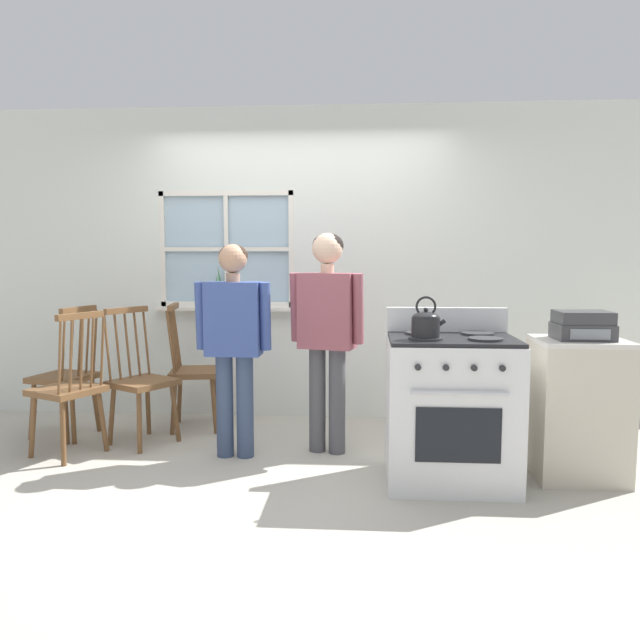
{
  "coord_description": "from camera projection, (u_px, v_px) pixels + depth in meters",
  "views": [
    {
      "loc": [
        0.55,
        -4.04,
        1.43
      ],
      "look_at": [
        0.26,
        0.06,
        1.0
      ],
      "focal_mm": 35.0,
      "sensor_mm": 36.0,
      "label": 1
    }
  ],
  "objects": [
    {
      "name": "side_counter",
      "position": [
        578.0,
        408.0,
        4.0
      ],
      "size": [
        0.55,
        0.5,
        0.9
      ],
      "color": "beige",
      "rests_on": "ground_plane"
    },
    {
      "name": "chair_near_stove",
      "position": [
        193.0,
        372.0,
        5.14
      ],
      "size": [
        0.46,
        0.48,
        1.03
      ],
      "rotation": [
        0.0,
        0.0,
        1.73
      ],
      "color": "brown",
      "rests_on": "ground_plane"
    },
    {
      "name": "stove",
      "position": [
        451.0,
        408.0,
        3.9
      ],
      "size": [
        0.79,
        0.68,
        1.08
      ],
      "color": "silver",
      "rests_on": "ground_plane"
    },
    {
      "name": "ground_plane",
      "position": [
        281.0,
        468.0,
        4.2
      ],
      "size": [
        16.0,
        16.0,
        0.0
      ],
      "primitive_type": "plane",
      "color": "#B2AD9E"
    },
    {
      "name": "person_elderly_left",
      "position": [
        234.0,
        330.0,
        4.36
      ],
      "size": [
        0.53,
        0.23,
        1.51
      ],
      "rotation": [
        0.0,
        0.0,
        -0.02
      ],
      "color": "#384766",
      "rests_on": "ground_plane"
    },
    {
      "name": "chair_by_window",
      "position": [
        141.0,
        382.0,
        4.72
      ],
      "size": [
        0.56,
        0.57,
        1.03
      ],
      "rotation": [
        0.0,
        0.0,
        1.02
      ],
      "color": "brown",
      "rests_on": "ground_plane"
    },
    {
      "name": "wall_back",
      "position": [
        305.0,
        265.0,
        5.45
      ],
      "size": [
        6.4,
        0.16,
        2.7
      ],
      "color": "silver",
      "rests_on": "ground_plane"
    },
    {
      "name": "person_teen_center",
      "position": [
        327.0,
        319.0,
        4.45
      ],
      "size": [
        0.55,
        0.3,
        1.59
      ],
      "rotation": [
        0.0,
        0.0,
        -0.25
      ],
      "color": "#4C4C51",
      "rests_on": "ground_plane"
    },
    {
      "name": "potted_plant",
      "position": [
        218.0,
        296.0,
        5.44
      ],
      "size": [
        0.15,
        0.15,
        0.37
      ],
      "color": "beige",
      "rests_on": "wall_back"
    },
    {
      "name": "stereo",
      "position": [
        582.0,
        326.0,
        3.92
      ],
      "size": [
        0.34,
        0.29,
        0.18
      ],
      "color": "#38383A",
      "rests_on": "side_counter"
    },
    {
      "name": "kettle",
      "position": [
        426.0,
        323.0,
        3.73
      ],
      "size": [
        0.21,
        0.17,
        0.25
      ],
      "color": "black",
      "rests_on": "stove"
    },
    {
      "name": "chair_near_wall",
      "position": [
        66.0,
        377.0,
        4.91
      ],
      "size": [
        0.49,
        0.51,
        1.03
      ],
      "rotation": [
        0.0,
        0.0,
        -1.83
      ],
      "color": "brown",
      "rests_on": "ground_plane"
    },
    {
      "name": "chair_center_cluster",
      "position": [
        69.0,
        391.0,
        4.43
      ],
      "size": [
        0.54,
        0.55,
        1.03
      ],
      "rotation": [
        0.0,
        0.0,
        -2.02
      ],
      "color": "brown",
      "rests_on": "ground_plane"
    }
  ]
}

